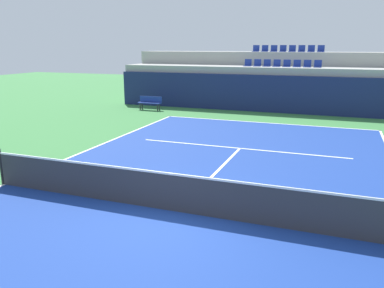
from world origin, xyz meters
The scene contains 13 objects.
ground_plane centered at (0.00, 0.00, 0.00)m, with size 80.00×80.00×0.00m, color #387A3D.
court_surface centered at (0.00, 0.00, 0.01)m, with size 11.00×24.00×0.01m, color navy.
baseline_far centered at (0.00, 11.95, 0.01)m, with size 11.00×0.10×0.00m, color white.
sideline_left centered at (-5.45, 0.00, 0.01)m, with size 0.10×24.00×0.00m, color white.
service_line_far centered at (0.00, 6.40, 0.01)m, with size 8.26×0.10×0.00m, color white.
centre_service_line centered at (0.00, 3.20, 0.01)m, with size 0.10×6.40×0.00m, color white.
back_wall centered at (0.00, 15.46, 1.11)m, with size 20.67×0.30×2.21m, color navy.
stands_tier_lower centered at (0.00, 16.81, 1.32)m, with size 20.67×2.40×2.65m, color #9E9E99.
stands_tier_upper centered at (0.00, 19.21, 1.76)m, with size 20.67×2.40×3.52m, color #9E9E99.
seating_row_lower centered at (0.00, 16.91, 2.77)m, with size 4.72×0.44×0.44m.
seating_row_upper centered at (0.00, 19.31, 3.64)m, with size 4.72×0.44×0.44m.
tennis_net centered at (0.00, 0.00, 0.51)m, with size 11.08×0.08×1.07m.
player_bench centered at (-7.54, 13.66, 0.51)m, with size 1.50×0.40×0.85m.
Camera 1 is at (3.41, -8.08, 3.93)m, focal length 36.38 mm.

